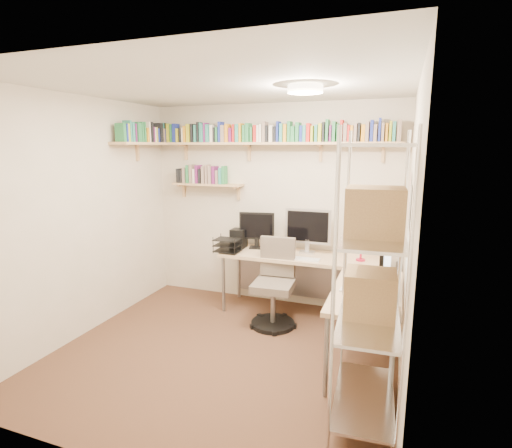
{
  "coord_description": "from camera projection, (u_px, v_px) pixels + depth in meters",
  "views": [
    {
      "loc": [
        1.52,
        -3.25,
        1.99
      ],
      "look_at": [
        0.13,
        0.55,
        1.2
      ],
      "focal_mm": 28.0,
      "sensor_mm": 36.0,
      "label": 1
    }
  ],
  "objects": [
    {
      "name": "office_chair",
      "position": [
        274.0,
        289.0,
        4.47
      ],
      "size": [
        0.52,
        0.53,
        0.98
      ],
      "rotation": [
        0.0,
        0.0,
        0.06
      ],
      "color": "black",
      "rests_on": "ground"
    },
    {
      "name": "corner_desk",
      "position": [
        305.0,
        262.0,
        4.43
      ],
      "size": [
        2.14,
        1.86,
        1.27
      ],
      "color": "#D7B78B",
      "rests_on": "ground"
    },
    {
      "name": "ground",
      "position": [
        224.0,
        354.0,
        3.89
      ],
      "size": [
        3.2,
        3.2,
        0.0
      ],
      "primitive_type": "plane",
      "color": "#412E1B",
      "rests_on": "ground"
    },
    {
      "name": "room_shell",
      "position": [
        222.0,
        196.0,
        3.59
      ],
      "size": [
        3.24,
        3.04,
        2.52
      ],
      "color": "beige",
      "rests_on": "ground"
    },
    {
      "name": "wall_shelves",
      "position": [
        235.0,
        143.0,
        4.84
      ],
      "size": [
        3.12,
        1.09,
        0.8
      ],
      "color": "tan",
      "rests_on": "ground"
    },
    {
      "name": "wire_rack",
      "position": [
        372.0,
        261.0,
        2.77
      ],
      "size": [
        0.49,
        0.93,
        2.1
      ],
      "rotation": [
        0.0,
        0.0,
        0.05
      ],
      "color": "silver",
      "rests_on": "ground"
    }
  ]
}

